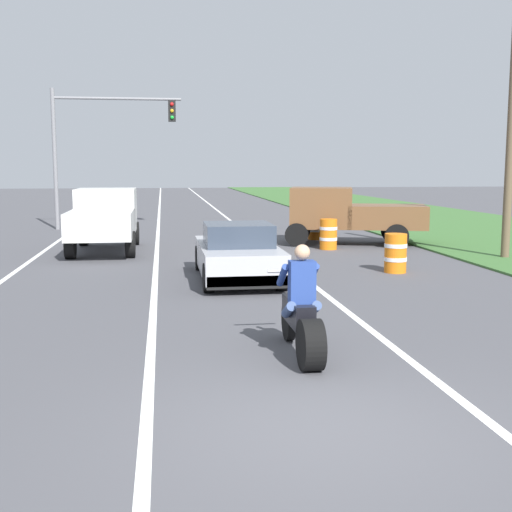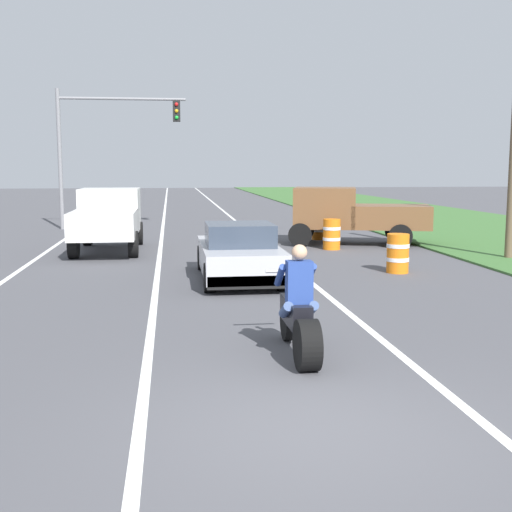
{
  "view_description": "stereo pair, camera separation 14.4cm",
  "coord_description": "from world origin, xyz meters",
  "px_view_note": "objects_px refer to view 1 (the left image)",
  "views": [
    {
      "loc": [
        -1.59,
        -6.3,
        2.68
      ],
      "look_at": [
        0.16,
        5.99,
        1.0
      ],
      "focal_mm": 46.07,
      "sensor_mm": 36.0,
      "label": 1
    },
    {
      "loc": [
        -1.44,
        -6.32,
        2.68
      ],
      "look_at": [
        0.16,
        5.99,
        1.0
      ],
      "focal_mm": 46.07,
      "sensor_mm": 36.0,
      "label": 2
    }
  ],
  "objects_px": {
    "pickup_truck_right_shoulder_brown": "(348,213)",
    "construction_barrel_nearest": "(396,253)",
    "traffic_light_mast_near": "(96,135)",
    "sports_car_silver": "(238,254)",
    "motorcycle_with_rider": "(302,317)",
    "construction_barrel_far": "(316,226)",
    "pickup_truck_left_lane_white": "(104,217)",
    "construction_barrel_mid": "(328,234)"
  },
  "relations": [
    {
      "from": "motorcycle_with_rider",
      "to": "sports_car_silver",
      "type": "height_order",
      "value": "motorcycle_with_rider"
    },
    {
      "from": "construction_barrel_mid",
      "to": "pickup_truck_right_shoulder_brown",
      "type": "bearing_deg",
      "value": 52.5
    },
    {
      "from": "motorcycle_with_rider",
      "to": "construction_barrel_far",
      "type": "relative_size",
      "value": 2.21
    },
    {
      "from": "sports_car_silver",
      "to": "pickup_truck_left_lane_white",
      "type": "distance_m",
      "value": 6.92
    },
    {
      "from": "sports_car_silver",
      "to": "construction_barrel_nearest",
      "type": "bearing_deg",
      "value": 7.06
    },
    {
      "from": "motorcycle_with_rider",
      "to": "pickup_truck_left_lane_white",
      "type": "height_order",
      "value": "pickup_truck_left_lane_white"
    },
    {
      "from": "traffic_light_mast_near",
      "to": "construction_barrel_mid",
      "type": "relative_size",
      "value": 6.0
    },
    {
      "from": "motorcycle_with_rider",
      "to": "pickup_truck_right_shoulder_brown",
      "type": "relative_size",
      "value": 0.43
    },
    {
      "from": "sports_car_silver",
      "to": "construction_barrel_mid",
      "type": "xyz_separation_m",
      "value": [
        3.62,
        5.41,
        -0.13
      ]
    },
    {
      "from": "traffic_light_mast_near",
      "to": "construction_barrel_far",
      "type": "bearing_deg",
      "value": -33.02
    },
    {
      "from": "pickup_truck_right_shoulder_brown",
      "to": "traffic_light_mast_near",
      "type": "distance_m",
      "value": 11.97
    },
    {
      "from": "motorcycle_with_rider",
      "to": "sports_car_silver",
      "type": "xyz_separation_m",
      "value": [
        -0.16,
        6.6,
        0.04
      ]
    },
    {
      "from": "motorcycle_with_rider",
      "to": "pickup_truck_right_shoulder_brown",
      "type": "xyz_separation_m",
      "value": [
        4.5,
        13.36,
        0.51
      ]
    },
    {
      "from": "motorcycle_with_rider",
      "to": "pickup_truck_left_lane_white",
      "type": "relative_size",
      "value": 0.46
    },
    {
      "from": "motorcycle_with_rider",
      "to": "construction_barrel_nearest",
      "type": "height_order",
      "value": "motorcycle_with_rider"
    },
    {
      "from": "construction_barrel_mid",
      "to": "construction_barrel_far",
      "type": "distance_m",
      "value": 2.96
    },
    {
      "from": "construction_barrel_nearest",
      "to": "motorcycle_with_rider",
      "type": "bearing_deg",
      "value": -119.2
    },
    {
      "from": "sports_car_silver",
      "to": "pickup_truck_left_lane_white",
      "type": "relative_size",
      "value": 0.9
    },
    {
      "from": "pickup_truck_right_shoulder_brown",
      "to": "construction_barrel_nearest",
      "type": "distance_m",
      "value": 6.3
    },
    {
      "from": "pickup_truck_right_shoulder_brown",
      "to": "construction_barrel_nearest",
      "type": "height_order",
      "value": "pickup_truck_right_shoulder_brown"
    },
    {
      "from": "construction_barrel_mid",
      "to": "construction_barrel_far",
      "type": "height_order",
      "value": "same"
    },
    {
      "from": "motorcycle_with_rider",
      "to": "traffic_light_mast_near",
      "type": "distance_m",
      "value": 21.26
    },
    {
      "from": "traffic_light_mast_near",
      "to": "construction_barrel_mid",
      "type": "distance_m",
      "value": 12.26
    },
    {
      "from": "pickup_truck_left_lane_white",
      "to": "construction_barrel_far",
      "type": "height_order",
      "value": "pickup_truck_left_lane_white"
    },
    {
      "from": "pickup_truck_right_shoulder_brown",
      "to": "traffic_light_mast_near",
      "type": "height_order",
      "value": "traffic_light_mast_near"
    },
    {
      "from": "pickup_truck_left_lane_white",
      "to": "construction_barrel_nearest",
      "type": "xyz_separation_m",
      "value": [
        7.73,
        -5.38,
        -0.6
      ]
    },
    {
      "from": "motorcycle_with_rider",
      "to": "construction_barrel_mid",
      "type": "bearing_deg",
      "value": 73.92
    },
    {
      "from": "pickup_truck_right_shoulder_brown",
      "to": "construction_barrel_nearest",
      "type": "xyz_separation_m",
      "value": [
        -0.52,
        -6.25,
        -0.6
      ]
    },
    {
      "from": "construction_barrel_mid",
      "to": "construction_barrel_far",
      "type": "relative_size",
      "value": 1.0
    },
    {
      "from": "pickup_truck_left_lane_white",
      "to": "traffic_light_mast_near",
      "type": "relative_size",
      "value": 0.8
    },
    {
      "from": "traffic_light_mast_near",
      "to": "construction_barrel_nearest",
      "type": "xyz_separation_m",
      "value": [
        8.67,
        -13.33,
        -3.55
      ]
    },
    {
      "from": "construction_barrel_mid",
      "to": "construction_barrel_far",
      "type": "xyz_separation_m",
      "value": [
        0.27,
        2.95,
        0.0
      ]
    },
    {
      "from": "traffic_light_mast_near",
      "to": "construction_barrel_far",
      "type": "distance_m",
      "value": 10.66
    },
    {
      "from": "construction_barrel_mid",
      "to": "construction_barrel_nearest",
      "type": "bearing_deg",
      "value": -84.04
    },
    {
      "from": "construction_barrel_far",
      "to": "pickup_truck_right_shoulder_brown",
      "type": "bearing_deg",
      "value": -64.43
    },
    {
      "from": "sports_car_silver",
      "to": "traffic_light_mast_near",
      "type": "relative_size",
      "value": 0.72
    },
    {
      "from": "construction_barrel_nearest",
      "to": "construction_barrel_far",
      "type": "relative_size",
      "value": 1.0
    },
    {
      "from": "construction_barrel_nearest",
      "to": "pickup_truck_right_shoulder_brown",
      "type": "bearing_deg",
      "value": 85.2
    },
    {
      "from": "sports_car_silver",
      "to": "motorcycle_with_rider",
      "type": "bearing_deg",
      "value": -88.62
    },
    {
      "from": "motorcycle_with_rider",
      "to": "construction_barrel_far",
      "type": "xyz_separation_m",
      "value": [
        3.73,
        14.96,
        -0.09
      ]
    },
    {
      "from": "sports_car_silver",
      "to": "pickup_truck_left_lane_white",
      "type": "xyz_separation_m",
      "value": [
        -3.6,
        5.9,
        0.48
      ]
    },
    {
      "from": "construction_barrel_nearest",
      "to": "construction_barrel_mid",
      "type": "distance_m",
      "value": 4.93
    }
  ]
}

